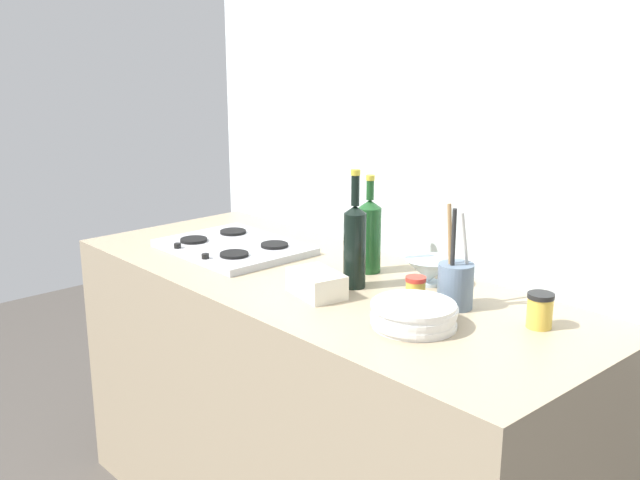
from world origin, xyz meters
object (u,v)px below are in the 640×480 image
(butter_dish, at_px, (317,284))
(condiment_jar_rear, at_px, (415,291))
(wine_bottle_mid_left, at_px, (369,234))
(mixing_bowl, at_px, (430,271))
(plate_stack, at_px, (414,315))
(stovetop_hob, at_px, (234,247))
(wine_bottle_leftmost, at_px, (355,243))
(condiment_jar_front, at_px, (540,310))
(utensil_crock, at_px, (455,283))

(butter_dish, relative_size, condiment_jar_rear, 2.09)
(wine_bottle_mid_left, distance_m, mixing_bowl, 0.23)
(wine_bottle_mid_left, bearing_deg, mixing_bowl, 11.45)
(plate_stack, bearing_deg, butter_dish, -176.03)
(stovetop_hob, relative_size, wine_bottle_leftmost, 1.37)
(wine_bottle_leftmost, relative_size, mixing_bowl, 2.33)
(condiment_jar_front, bearing_deg, butter_dish, -155.41)
(utensil_crock, relative_size, condiment_jar_front, 3.16)
(wine_bottle_mid_left, relative_size, condiment_jar_rear, 3.83)
(wine_bottle_leftmost, height_order, condiment_jar_rear, wine_bottle_leftmost)
(butter_dish, distance_m, condiment_jar_front, 0.61)
(butter_dish, relative_size, condiment_jar_front, 1.85)
(wine_bottle_mid_left, distance_m, condiment_jar_rear, 0.33)
(condiment_jar_front, bearing_deg, plate_stack, -132.91)
(wine_bottle_leftmost, bearing_deg, condiment_jar_front, 12.94)
(wine_bottle_leftmost, bearing_deg, butter_dish, -98.13)
(mixing_bowl, bearing_deg, plate_stack, -56.57)
(utensil_crock, bearing_deg, mixing_bowl, 149.84)
(condiment_jar_front, distance_m, condiment_jar_rear, 0.34)
(mixing_bowl, xyz_separation_m, condiment_jar_rear, (0.09, -0.16, -0.00))
(plate_stack, xyz_separation_m, condiment_jar_rear, (-0.10, 0.12, 0.01))
(wine_bottle_mid_left, xyz_separation_m, condiment_jar_front, (0.61, -0.01, -0.07))
(stovetop_hob, bearing_deg, wine_bottle_leftmost, 3.79)
(stovetop_hob, bearing_deg, wine_bottle_mid_left, 20.08)
(plate_stack, relative_size, wine_bottle_leftmost, 0.64)
(stovetop_hob, xyz_separation_m, plate_stack, (0.87, -0.07, 0.02))
(mixing_bowl, height_order, condiment_jar_front, condiment_jar_front)
(plate_stack, xyz_separation_m, condiment_jar_front, (0.21, 0.23, 0.01))
(plate_stack, height_order, wine_bottle_leftmost, wine_bottle_leftmost)
(wine_bottle_leftmost, distance_m, condiment_jar_front, 0.56)
(condiment_jar_front, bearing_deg, wine_bottle_leftmost, -167.06)
(wine_bottle_leftmost, xyz_separation_m, utensil_crock, (0.30, 0.08, -0.06))
(stovetop_hob, distance_m, utensil_crock, 0.86)
(wine_bottle_leftmost, height_order, utensil_crock, wine_bottle_leftmost)
(stovetop_hob, distance_m, plate_stack, 0.87)
(wine_bottle_leftmost, height_order, wine_bottle_mid_left, wine_bottle_leftmost)
(stovetop_hob, relative_size, utensil_crock, 1.67)
(utensil_crock, distance_m, condiment_jar_front, 0.24)
(butter_dish, xyz_separation_m, condiment_jar_front, (0.56, 0.25, 0.01))
(utensil_crock, height_order, condiment_jar_rear, utensil_crock)
(mixing_bowl, relative_size, condiment_jar_rear, 1.87)
(stovetop_hob, distance_m, condiment_jar_front, 1.10)
(plate_stack, distance_m, butter_dish, 0.34)
(stovetop_hob, xyz_separation_m, butter_dish, (0.53, -0.09, 0.02))
(butter_dish, height_order, utensil_crock, utensil_crock)
(plate_stack, relative_size, wine_bottle_mid_left, 0.73)
(wine_bottle_mid_left, bearing_deg, condiment_jar_front, -1.30)
(mixing_bowl, relative_size, utensil_crock, 0.52)
(condiment_jar_front, height_order, condiment_jar_rear, condiment_jar_front)
(utensil_crock, bearing_deg, condiment_jar_front, 10.49)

